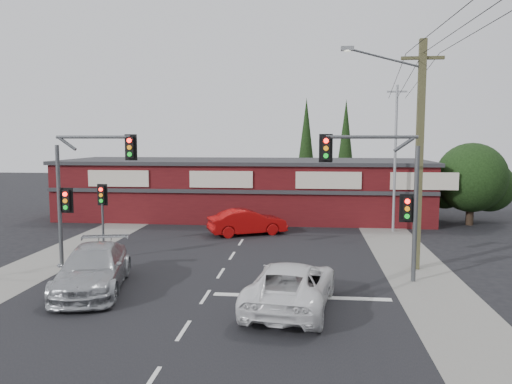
# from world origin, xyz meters

# --- Properties ---
(ground) EXTENTS (120.00, 120.00, 0.00)m
(ground) POSITION_xyz_m (0.00, 0.00, 0.00)
(ground) COLOR black
(ground) RESTS_ON ground
(road_strip) EXTENTS (14.00, 70.00, 0.01)m
(road_strip) POSITION_xyz_m (0.00, 5.00, 0.01)
(road_strip) COLOR black
(road_strip) RESTS_ON ground
(verge_left) EXTENTS (3.00, 70.00, 0.02)m
(verge_left) POSITION_xyz_m (-8.50, 5.00, 0.01)
(verge_left) COLOR gray
(verge_left) RESTS_ON ground
(verge_right) EXTENTS (3.00, 70.00, 0.02)m
(verge_right) POSITION_xyz_m (8.50, 5.00, 0.01)
(verge_right) COLOR gray
(verge_right) RESTS_ON ground
(stop_line) EXTENTS (6.50, 0.35, 0.01)m
(stop_line) POSITION_xyz_m (3.50, -1.50, 0.01)
(stop_line) COLOR silver
(stop_line) RESTS_ON ground
(white_suv) EXTENTS (3.34, 5.95, 1.57)m
(white_suv) POSITION_xyz_m (3.16, -2.62, 0.79)
(white_suv) COLOR white
(white_suv) RESTS_ON ground
(silver_suv) EXTENTS (3.56, 6.13, 1.67)m
(silver_suv) POSITION_xyz_m (-4.44, -1.45, 0.84)
(silver_suv) COLOR #ADB0B2
(silver_suv) RESTS_ON ground
(red_sedan) EXTENTS (4.92, 3.46, 1.54)m
(red_sedan) POSITION_xyz_m (0.09, 10.11, 0.77)
(red_sedan) COLOR #AC0A0A
(red_sedan) RESTS_ON ground
(lane_dashes) EXTENTS (0.12, 30.65, 0.01)m
(lane_dashes) POSITION_xyz_m (0.00, -3.47, 0.01)
(lane_dashes) COLOR silver
(lane_dashes) RESTS_ON ground
(shop_building) EXTENTS (27.30, 8.40, 4.22)m
(shop_building) POSITION_xyz_m (-0.99, 16.99, 2.13)
(shop_building) COLOR #450D11
(shop_building) RESTS_ON ground
(tree_cluster) EXTENTS (5.90, 5.10, 5.50)m
(tree_cluster) POSITION_xyz_m (14.69, 15.44, 2.90)
(tree_cluster) COLOR #2D2116
(tree_cluster) RESTS_ON ground
(conifer_near) EXTENTS (1.80, 1.80, 9.25)m
(conifer_near) POSITION_xyz_m (3.50, 24.00, 5.48)
(conifer_near) COLOR #2D2116
(conifer_near) RESTS_ON ground
(conifer_far) EXTENTS (1.80, 1.80, 9.25)m
(conifer_far) POSITION_xyz_m (7.00, 26.00, 5.48)
(conifer_far) COLOR #2D2116
(conifer_far) RESTS_ON ground
(traffic_mast_left) EXTENTS (3.77, 0.27, 5.97)m
(traffic_mast_left) POSITION_xyz_m (-6.43, 2.00, 3.93)
(traffic_mast_left) COLOR #47494C
(traffic_mast_left) RESTS_ON ground
(traffic_mast_right) EXTENTS (3.96, 0.27, 5.97)m
(traffic_mast_right) POSITION_xyz_m (6.86, 1.00, 3.95)
(traffic_mast_right) COLOR #47494C
(traffic_mast_right) RESTS_ON ground
(pedestal_signal) EXTENTS (0.55, 0.27, 3.38)m
(pedestal_signal) POSITION_xyz_m (-7.20, 6.01, 2.41)
(pedestal_signal) COLOR #47494C
(pedestal_signal) RESTS_ON ground
(utility_pole) EXTENTS (4.38, 0.59, 10.00)m
(utility_pole) POSITION_xyz_m (8.36, 2.99, 5.40)
(utility_pole) COLOR brown
(utility_pole) RESTS_ON ground
(steel_pole) EXTENTS (1.20, 0.16, 9.00)m
(steel_pole) POSITION_xyz_m (9.00, 12.00, 4.70)
(steel_pole) COLOR gray
(steel_pole) RESTS_ON ground
(power_lines) EXTENTS (2.01, 29.00, 1.22)m
(power_lines) POSITION_xyz_m (8.47, -2.47, 9.04)
(power_lines) COLOR black
(power_lines) RESTS_ON ground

